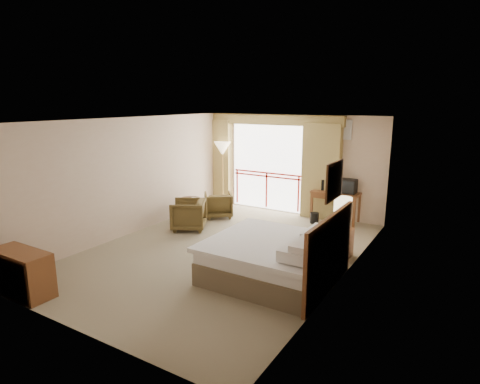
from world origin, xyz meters
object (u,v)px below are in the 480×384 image
Objects in this scene: dresser at (22,273)px; nightstand at (340,243)px; wastebasket at (314,218)px; armchair_far at (219,217)px; table_lamp at (343,205)px; tv at (348,186)px; armchair_near at (189,229)px; bed at (275,258)px; desk at (336,198)px; floor_lamp at (222,151)px; side_table at (190,206)px.

nightstand is at bearing 46.59° from dresser.
armchair_far is (-2.43, -0.78, -0.14)m from wastebasket.
table_lamp is 5.79m from dresser.
tv is 0.49× the size of armchair_near.
wastebasket is 0.38× the size of armchair_far.
armchair_far is (-3.01, 2.65, -0.38)m from bed.
bed is 3.94m from desk.
floor_lamp reaches higher than bed.
bed is at bearing 99.33° from armchair_far.
floor_lamp is 6.50m from dresser.
armchair_far is at bearing -62.13° from floor_lamp.
bed is 7.69× the size of wastebasket.
table_lamp reaches higher than bed.
tv is at bearing 28.34° from side_table.
table_lamp is 1.56× the size of tv.
table_lamp is at bearing 92.87° from nightstand.
armchair_near reaches higher than wastebasket.
armchair_far is (-3.68, 1.06, -1.06)m from table_lamp.
nightstand is 0.31× the size of floor_lamp.
table_lamp reaches higher than tv.
armchair_near is 2.89m from floor_lamp.
tv is 0.67× the size of side_table.
desk reaches higher than armchair_far.
nightstand is 1.47× the size of tv.
nightstand is 0.53× the size of dresser.
bed is at bearing -91.51° from desk.
armchair_far is 0.91× the size of armchair_near.
nightstand is at bearing -74.46° from desk.
bed is at bearing -46.10° from floor_lamp.
tv is at bearing 161.98° from armchair_far.
table_lamp reaches higher than armchair_near.
wastebasket is (-0.59, 3.43, -0.24)m from bed.
side_table is at bearing -162.87° from tv.
bed reaches higher than armchair_near.
tv is (0.11, 3.87, 0.59)m from bed.
floor_lamp reaches higher than armchair_far.
armchair_far is 5.32m from dresser.
floor_lamp reaches higher than desk.
side_table is at bearing 177.04° from nightstand.
armchair_far is 2.03m from floor_lamp.
side_table is (-4.09, 0.42, 0.12)m from nightstand.
tv is at bearing 106.46° from nightstand.
armchair_near is at bearing -55.53° from side_table.
side_table is (-3.23, -1.96, -0.21)m from desk.
armchair_near is at bearing 49.95° from armchair_far.
desk is at bearing 31.28° from side_table.
table_lamp is 4.16m from side_table.
wastebasket is at bearing -132.78° from desk.
table_lamp is at bearing -55.72° from wastebasket.
armchair_far is at bearing 87.17° from dresser.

